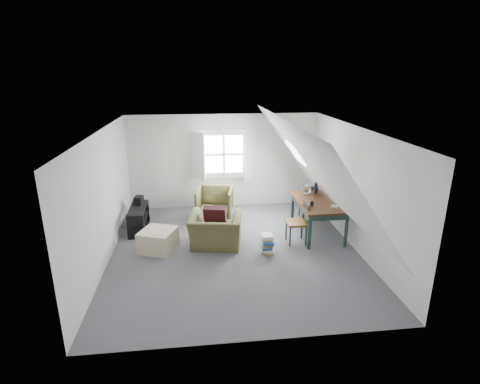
{
  "coord_description": "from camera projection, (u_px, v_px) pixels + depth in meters",
  "views": [
    {
      "loc": [
        -0.72,
        -6.97,
        3.55
      ],
      "look_at": [
        0.18,
        0.6,
        1.08
      ],
      "focal_mm": 28.0,
      "sensor_mm": 36.0,
      "label": 1
    }
  ],
  "objects": [
    {
      "name": "vase_twigs",
      "position": [
        316.0,
        188.0,
        8.8
      ],
      "size": [
        0.08,
        0.09,
        0.62
      ],
      "rotation": [
        0.0,
        0.0,
        -0.08
      ],
      "color": "black",
      "rests_on": "dining_table"
    },
    {
      "name": "dining_table",
      "position": [
        318.0,
        205.0,
        8.34
      ],
      "size": [
        0.96,
        1.6,
        0.8
      ],
      "rotation": [
        0.0,
        0.0,
        0.07
      ],
      "color": "#331B0C",
      "rests_on": "floor"
    },
    {
      "name": "throw_pillow",
      "position": [
        215.0,
        216.0,
        7.94
      ],
      "size": [
        0.52,
        0.37,
        0.48
      ],
      "primitive_type": "cube",
      "rotation": [
        0.31,
        0.0,
        -0.24
      ],
      "color": "#350E17",
      "rests_on": "armchair_near"
    },
    {
      "name": "electronics_box",
      "position": [
        139.0,
        200.0,
        8.82
      ],
      "size": [
        0.21,
        0.27,
        0.2
      ],
      "primitive_type": "cube",
      "rotation": [
        0.0,
        0.0,
        -0.16
      ],
      "color": "black",
      "rests_on": "media_shelf"
    },
    {
      "name": "slope_left",
      "position": [
        153.0,
        170.0,
        7.04
      ],
      "size": [
        3.19,
        5.5,
        4.48
      ],
      "primitive_type": "plane",
      "rotation": [
        0.0,
        2.19,
        0.0
      ],
      "color": "white",
      "rests_on": "wall_left"
    },
    {
      "name": "dining_chair_near",
      "position": [
        298.0,
        222.0,
        7.99
      ],
      "size": [
        0.43,
        0.43,
        0.92
      ],
      "rotation": [
        0.0,
        0.0,
        -1.32
      ],
      "color": "brown",
      "rests_on": "floor"
    },
    {
      "name": "wall_left",
      "position": [
        104.0,
        198.0,
        7.09
      ],
      "size": [
        0.0,
        5.5,
        5.5
      ],
      "primitive_type": "plane",
      "rotation": [
        1.57,
        0.0,
        1.57
      ],
      "color": "silver",
      "rests_on": "ground"
    },
    {
      "name": "skylight",
      "position": [
        295.0,
        153.0,
        8.62
      ],
      "size": [
        0.35,
        0.75,
        0.47
      ],
      "primitive_type": "cube",
      "rotation": [
        0.0,
        0.95,
        0.0
      ],
      "color": "white",
      "rests_on": "slope_right"
    },
    {
      "name": "wall_front",
      "position": [
        257.0,
        260.0,
        4.78
      ],
      "size": [
        5.0,
        0.0,
        5.0
      ],
      "primitive_type": "plane",
      "rotation": [
        -1.57,
        0.0,
        0.0
      ],
      "color": "silver",
      "rests_on": "ground"
    },
    {
      "name": "armchair_near",
      "position": [
        216.0,
        245.0,
        7.99
      ],
      "size": [
        1.21,
        1.1,
        0.69
      ],
      "primitive_type": "imported",
      "rotation": [
        0.0,
        0.0,
        2.97
      ],
      "color": "#4B4B26",
      "rests_on": "floor"
    },
    {
      "name": "cup",
      "position": [
        312.0,
        206.0,
        8.0
      ],
      "size": [
        0.12,
        0.12,
        0.09
      ],
      "primitive_type": "imported",
      "rotation": [
        0.0,
        0.0,
        0.23
      ],
      "color": "black",
      "rests_on": "dining_table"
    },
    {
      "name": "demijohn",
      "position": [
        307.0,
        190.0,
        8.68
      ],
      "size": [
        0.21,
        0.21,
        0.3
      ],
      "rotation": [
        0.0,
        0.0,
        0.2
      ],
      "color": "silver",
      "rests_on": "dining_table"
    },
    {
      "name": "media_shelf",
      "position": [
        139.0,
        220.0,
        8.67
      ],
      "size": [
        0.36,
        1.08,
        0.56
      ],
      "rotation": [
        0.0,
        0.0,
        -0.02
      ],
      "color": "black",
      "rests_on": "floor"
    },
    {
      "name": "slope_right",
      "position": [
        312.0,
        165.0,
        7.38
      ],
      "size": [
        3.19,
        5.5,
        4.48
      ],
      "primitive_type": "plane",
      "rotation": [
        0.0,
        -2.19,
        0.0
      ],
      "color": "white",
      "rests_on": "wall_right"
    },
    {
      "name": "magazine_stack",
      "position": [
        267.0,
        244.0,
        7.63
      ],
      "size": [
        0.29,
        0.34,
        0.39
      ],
      "rotation": [
        0.0,
        0.0,
        0.1
      ],
      "color": "#B29933",
      "rests_on": "floor"
    },
    {
      "name": "paper_box",
      "position": [
        335.0,
        207.0,
        7.9
      ],
      "size": [
        0.15,
        0.11,
        0.04
      ],
      "primitive_type": "cube",
      "rotation": [
        0.0,
        0.0,
        -0.22
      ],
      "color": "white",
      "rests_on": "dining_table"
    },
    {
      "name": "ottoman",
      "position": [
        158.0,
        240.0,
        7.72
      ],
      "size": [
        0.86,
        0.86,
        0.44
      ],
      "primitive_type": "cube",
      "rotation": [
        0.0,
        0.0,
        -0.38
      ],
      "color": "#B9AD8E",
      "rests_on": "floor"
    },
    {
      "name": "wall_right",
      "position": [
        356.0,
        189.0,
        7.65
      ],
      "size": [
        0.0,
        5.5,
        5.5
      ],
      "primitive_type": "plane",
      "rotation": [
        1.57,
        0.0,
        -1.57
      ],
      "color": "silver",
      "rests_on": "ground"
    },
    {
      "name": "floor",
      "position": [
        235.0,
        250.0,
        7.76
      ],
      "size": [
        5.5,
        5.5,
        0.0
      ],
      "primitive_type": "plane",
      "color": "#4F4E54",
      "rests_on": "ground"
    },
    {
      "name": "dining_chair_far",
      "position": [
        309.0,
        201.0,
        9.32
      ],
      "size": [
        0.42,
        0.42,
        0.89
      ],
      "rotation": [
        0.0,
        0.0,
        3.35
      ],
      "color": "brown",
      "rests_on": "floor"
    },
    {
      "name": "ceiling",
      "position": [
        234.0,
        130.0,
        6.99
      ],
      "size": [
        5.5,
        5.5,
        0.0
      ],
      "primitive_type": "plane",
      "rotation": [
        3.14,
        0.0,
        0.0
      ],
      "color": "white",
      "rests_on": "wall_back"
    },
    {
      "name": "wall_back",
      "position": [
        224.0,
        161.0,
        9.97
      ],
      "size": [
        5.0,
        0.0,
        5.0
      ],
      "primitive_type": "plane",
      "rotation": [
        1.57,
        0.0,
        0.0
      ],
      "color": "silver",
      "rests_on": "ground"
    },
    {
      "name": "armchair_far",
      "position": [
        215.0,
        219.0,
        9.43
      ],
      "size": [
        1.0,
        1.02,
        0.8
      ],
      "primitive_type": "imported",
      "rotation": [
        0.0,
        0.0,
        -0.18
      ],
      "color": "#4B4B26",
      "rests_on": "floor"
    },
    {
      "name": "dormer_window",
      "position": [
        224.0,
        155.0,
        9.84
      ],
      "size": [
        1.71,
        0.35,
        1.3
      ],
      "color": "white",
      "rests_on": "wall_back"
    }
  ]
}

